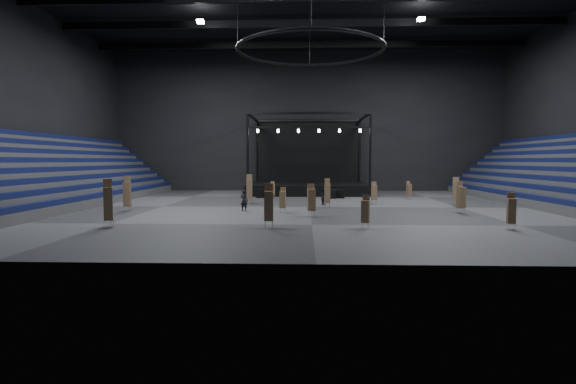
{
  "coord_description": "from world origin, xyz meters",
  "views": [
    {
      "loc": [
        -0.46,
        -37.68,
        3.9
      ],
      "look_at": [
        -1.76,
        -2.0,
        1.4
      ],
      "focal_mm": 28.0,
      "sensor_mm": 36.0,
      "label": 1
    }
  ],
  "objects_px": {
    "chair_stack_3": "(311,199)",
    "chair_stack_11": "(283,199)",
    "chair_stack_8": "(456,191)",
    "chair_stack_13": "(108,203)",
    "chair_stack_12": "(269,205)",
    "flight_case_left": "(263,193)",
    "flight_case_right": "(338,194)",
    "chair_stack_9": "(461,197)",
    "chair_stack_1": "(409,189)",
    "man_center": "(244,201)",
    "crew_member": "(324,197)",
    "chair_stack_0": "(327,193)",
    "chair_stack_5": "(249,189)",
    "flight_case_mid": "(329,194)",
    "chair_stack_2": "(127,194)",
    "chair_stack_7": "(511,210)",
    "stage": "(308,181)",
    "chair_stack_6": "(273,189)",
    "chair_stack_10": "(374,192)",
    "chair_stack_4": "(365,211)"
  },
  "relations": [
    {
      "from": "chair_stack_5",
      "to": "chair_stack_1",
      "type": "bearing_deg",
      "value": 13.11
    },
    {
      "from": "flight_case_mid",
      "to": "chair_stack_12",
      "type": "height_order",
      "value": "chair_stack_12"
    },
    {
      "from": "chair_stack_7",
      "to": "flight_case_left",
      "type": "bearing_deg",
      "value": 138.41
    },
    {
      "from": "chair_stack_11",
      "to": "chair_stack_13",
      "type": "bearing_deg",
      "value": -134.27
    },
    {
      "from": "chair_stack_2",
      "to": "chair_stack_11",
      "type": "relative_size",
      "value": 1.43
    },
    {
      "from": "chair_stack_12",
      "to": "flight_case_left",
      "type": "bearing_deg",
      "value": 93.6
    },
    {
      "from": "chair_stack_5",
      "to": "chair_stack_6",
      "type": "relative_size",
      "value": 1.5
    },
    {
      "from": "chair_stack_13",
      "to": "man_center",
      "type": "relative_size",
      "value": 1.73
    },
    {
      "from": "chair_stack_4",
      "to": "crew_member",
      "type": "bearing_deg",
      "value": 115.71
    },
    {
      "from": "chair_stack_0",
      "to": "chair_stack_13",
      "type": "relative_size",
      "value": 0.86
    },
    {
      "from": "chair_stack_11",
      "to": "chair_stack_9",
      "type": "bearing_deg",
      "value": 8.38
    },
    {
      "from": "chair_stack_12",
      "to": "chair_stack_11",
      "type": "bearing_deg",
      "value": 84.12
    },
    {
      "from": "chair_stack_3",
      "to": "man_center",
      "type": "xyz_separation_m",
      "value": [
        -5.15,
        3.39,
        -0.41
      ]
    },
    {
      "from": "chair_stack_9",
      "to": "crew_member",
      "type": "distance_m",
      "value": 11.54
    },
    {
      "from": "chair_stack_1",
      "to": "chair_stack_12",
      "type": "height_order",
      "value": "chair_stack_12"
    },
    {
      "from": "flight_case_left",
      "to": "stage",
      "type": "bearing_deg",
      "value": 55.28
    },
    {
      "from": "chair_stack_8",
      "to": "chair_stack_11",
      "type": "relative_size",
      "value": 1.31
    },
    {
      "from": "chair_stack_4",
      "to": "chair_stack_6",
      "type": "xyz_separation_m",
      "value": [
        -6.74,
        20.0,
        -0.07
      ]
    },
    {
      "from": "chair_stack_9",
      "to": "chair_stack_4",
      "type": "bearing_deg",
      "value": -155.79
    },
    {
      "from": "chair_stack_11",
      "to": "crew_member",
      "type": "xyz_separation_m",
      "value": [
        3.33,
        6.07,
        -0.28
      ]
    },
    {
      "from": "chair_stack_11",
      "to": "chair_stack_2",
      "type": "bearing_deg",
      "value": -173.86
    },
    {
      "from": "chair_stack_8",
      "to": "crew_member",
      "type": "height_order",
      "value": "chair_stack_8"
    },
    {
      "from": "chair_stack_2",
      "to": "chair_stack_7",
      "type": "xyz_separation_m",
      "value": [
        25.26,
        -8.02,
        -0.3
      ]
    },
    {
      "from": "stage",
      "to": "chair_stack_5",
      "type": "relative_size",
      "value": 5.24
    },
    {
      "from": "chair_stack_0",
      "to": "man_center",
      "type": "height_order",
      "value": "chair_stack_0"
    },
    {
      "from": "flight_case_right",
      "to": "chair_stack_9",
      "type": "height_order",
      "value": "chair_stack_9"
    },
    {
      "from": "stage",
      "to": "chair_stack_10",
      "type": "relative_size",
      "value": 6.93
    },
    {
      "from": "chair_stack_3",
      "to": "chair_stack_0",
      "type": "bearing_deg",
      "value": 67.7
    },
    {
      "from": "chair_stack_1",
      "to": "chair_stack_13",
      "type": "bearing_deg",
      "value": -156.01
    },
    {
      "from": "chair_stack_13",
      "to": "stage",
      "type": "bearing_deg",
      "value": 44.56
    },
    {
      "from": "chair_stack_3",
      "to": "chair_stack_6",
      "type": "bearing_deg",
      "value": 94.86
    },
    {
      "from": "chair_stack_1",
      "to": "chair_stack_12",
      "type": "bearing_deg",
      "value": -140.5
    },
    {
      "from": "chair_stack_6",
      "to": "chair_stack_8",
      "type": "relative_size",
      "value": 0.71
    },
    {
      "from": "chair_stack_7",
      "to": "crew_member",
      "type": "height_order",
      "value": "chair_stack_7"
    },
    {
      "from": "stage",
      "to": "flight_case_left",
      "type": "relative_size",
      "value": 10.18
    },
    {
      "from": "chair_stack_8",
      "to": "chair_stack_13",
      "type": "height_order",
      "value": "chair_stack_13"
    },
    {
      "from": "chair_stack_6",
      "to": "chair_stack_7",
      "type": "relative_size",
      "value": 0.85
    },
    {
      "from": "chair_stack_7",
      "to": "chair_stack_13",
      "type": "distance_m",
      "value": 23.19
    },
    {
      "from": "chair_stack_7",
      "to": "man_center",
      "type": "relative_size",
      "value": 1.28
    },
    {
      "from": "chair_stack_9",
      "to": "chair_stack_12",
      "type": "height_order",
      "value": "chair_stack_12"
    },
    {
      "from": "flight_case_mid",
      "to": "chair_stack_9",
      "type": "height_order",
      "value": "chair_stack_9"
    },
    {
      "from": "flight_case_right",
      "to": "man_center",
      "type": "bearing_deg",
      "value": -123.42
    },
    {
      "from": "chair_stack_2",
      "to": "chair_stack_13",
      "type": "relative_size",
      "value": 0.97
    },
    {
      "from": "chair_stack_9",
      "to": "crew_member",
      "type": "height_order",
      "value": "chair_stack_9"
    },
    {
      "from": "chair_stack_3",
      "to": "chair_stack_13",
      "type": "height_order",
      "value": "chair_stack_13"
    },
    {
      "from": "chair_stack_3",
      "to": "chair_stack_11",
      "type": "height_order",
      "value": "chair_stack_3"
    },
    {
      "from": "chair_stack_5",
      "to": "chair_stack_9",
      "type": "bearing_deg",
      "value": -28.5
    },
    {
      "from": "flight_case_left",
      "to": "flight_case_mid",
      "type": "xyz_separation_m",
      "value": [
        6.9,
        -0.81,
        -0.01
      ]
    },
    {
      "from": "chair_stack_6",
      "to": "chair_stack_12",
      "type": "distance_m",
      "value": 20.04
    },
    {
      "from": "chair_stack_0",
      "to": "chair_stack_9",
      "type": "bearing_deg",
      "value": -25.04
    }
  ]
}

